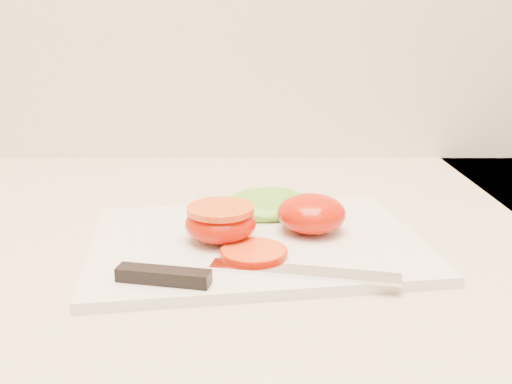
{
  "coord_description": "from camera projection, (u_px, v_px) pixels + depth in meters",
  "views": [
    {
      "loc": [
        -0.14,
        1.08,
        1.15
      ],
      "look_at": [
        -0.14,
        1.62,
        0.99
      ],
      "focal_mm": 40.0,
      "sensor_mm": 36.0,
      "label": 1
    }
  ],
  "objects": [
    {
      "name": "cutting_board",
      "position": [
        256.0,
        242.0,
        0.57
      ],
      "size": [
        0.35,
        0.28,
        0.01
      ],
      "primitive_type": "cube",
      "rotation": [
        0.0,
        0.0,
        0.15
      ],
      "color": "silver",
      "rests_on": "counter"
    },
    {
      "name": "tomato_half_dome",
      "position": [
        311.0,
        213.0,
        0.58
      ],
      "size": [
        0.07,
        0.07,
        0.04
      ],
      "primitive_type": "ellipsoid",
      "color": "#BF0F00",
      "rests_on": "cutting_board"
    },
    {
      "name": "tomato_half_cut",
      "position": [
        221.0,
        222.0,
        0.56
      ],
      "size": [
        0.07,
        0.07,
        0.04
      ],
      "color": "#BF0F00",
      "rests_on": "cutting_board"
    },
    {
      "name": "lettuce_leaf_0",
      "position": [
        270.0,
        204.0,
        0.64
      ],
      "size": [
        0.12,
        0.1,
        0.02
      ],
      "primitive_type": "ellipsoid",
      "rotation": [
        0.0,
        0.0,
        0.37
      ],
      "color": "#6FC434",
      "rests_on": "cutting_board"
    },
    {
      "name": "knife",
      "position": [
        220.0,
        274.0,
        0.48
      ],
      "size": [
        0.24,
        0.06,
        0.01
      ],
      "rotation": [
        0.0,
        0.0,
        -0.2
      ],
      "color": "silver",
      "rests_on": "cutting_board"
    },
    {
      "name": "tomato_slice_0",
      "position": [
        254.0,
        253.0,
        0.53
      ],
      "size": [
        0.06,
        0.06,
        0.01
      ],
      "primitive_type": "cylinder",
      "color": "orange",
      "rests_on": "cutting_board"
    }
  ]
}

